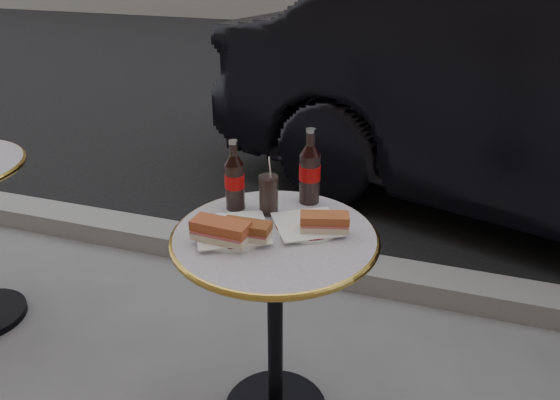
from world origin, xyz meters
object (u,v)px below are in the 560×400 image
(bistro_table, at_px, (275,331))
(cola_bottle_left, at_px, (234,175))
(cola_glass, at_px, (269,195))
(plate_left, at_px, (232,232))
(cola_bottle_right, at_px, (310,166))
(plate_right, at_px, (307,226))

(bistro_table, bearing_deg, cola_bottle_left, 145.43)
(cola_bottle_left, distance_m, cola_glass, 0.12)
(plate_left, relative_size, cola_glass, 1.75)
(plate_left, height_order, cola_bottle_left, cola_bottle_left)
(bistro_table, bearing_deg, cola_bottle_right, 80.85)
(cola_bottle_left, bearing_deg, bistro_table, -34.57)
(cola_glass, bearing_deg, bistro_table, -63.19)
(cola_bottle_left, xyz_separation_m, cola_bottle_right, (0.21, 0.12, 0.01))
(plate_left, distance_m, cola_bottle_right, 0.34)
(plate_right, relative_size, cola_glass, 1.56)
(plate_right, height_order, cola_glass, cola_glass)
(cola_glass, bearing_deg, cola_bottle_right, 49.75)
(plate_left, xyz_separation_m, cola_glass, (0.06, 0.16, 0.06))
(plate_left, distance_m, cola_glass, 0.18)
(cola_bottle_left, relative_size, cola_glass, 1.82)
(plate_right, relative_size, cola_bottle_right, 0.78)
(plate_right, xyz_separation_m, cola_bottle_left, (-0.26, 0.06, 0.11))
(plate_right, height_order, cola_bottle_right, cola_bottle_right)
(bistro_table, bearing_deg, plate_left, -161.87)
(plate_right, xyz_separation_m, cola_glass, (-0.14, 0.06, 0.06))
(plate_left, bearing_deg, cola_glass, 70.10)
(plate_right, relative_size, cola_bottle_left, 0.86)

